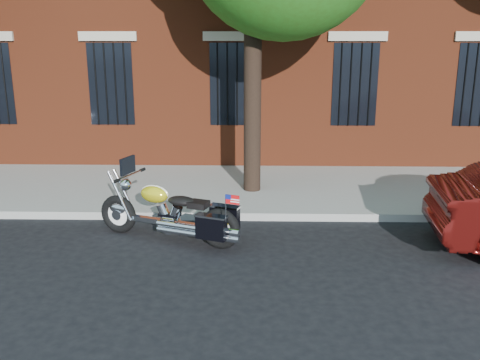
{
  "coord_description": "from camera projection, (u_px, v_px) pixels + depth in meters",
  "views": [
    {
      "loc": [
        0.5,
        -8.2,
        3.41
      ],
      "look_at": [
        0.29,
        0.8,
        0.94
      ],
      "focal_mm": 40.0,
      "sensor_mm": 36.0,
      "label": 1
    }
  ],
  "objects": [
    {
      "name": "ground",
      "position": [
        221.0,
        247.0,
        8.82
      ],
      "size": [
        120.0,
        120.0,
        0.0
      ],
      "primitive_type": "plane",
      "color": "black",
      "rests_on": "ground"
    },
    {
      "name": "sidewalk",
      "position": [
        230.0,
        188.0,
        11.94
      ],
      "size": [
        40.0,
        3.6,
        0.15
      ],
      "primitive_type": "cube",
      "color": "gray",
      "rests_on": "ground"
    },
    {
      "name": "motorcycle",
      "position": [
        174.0,
        215.0,
        8.93
      ],
      "size": [
        2.53,
        1.42,
        1.39
      ],
      "rotation": [
        0.0,
        0.0,
        -0.36
      ],
      "color": "black",
      "rests_on": "ground"
    },
    {
      "name": "curb",
      "position": [
        225.0,
        216.0,
        10.13
      ],
      "size": [
        40.0,
        0.16,
        0.15
      ],
      "primitive_type": "cube",
      "color": "gray",
      "rests_on": "ground"
    }
  ]
}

